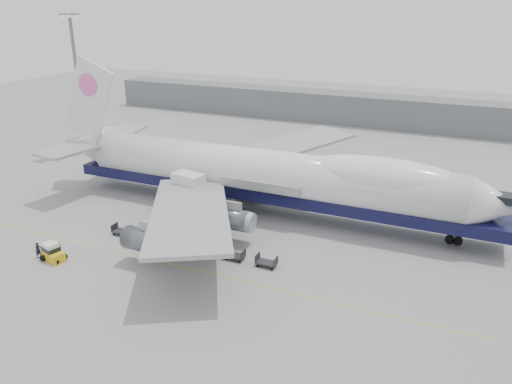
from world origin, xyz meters
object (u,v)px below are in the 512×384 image
at_px(airliner, 268,174).
at_px(catering_truck, 189,192).
at_px(ground_worker, 38,250).
at_px(baggage_tug, 52,253).

distance_m(airliner, catering_truck, 10.87).
height_order(catering_truck, ground_worker, catering_truck).
xyz_separation_m(airliner, catering_truck, (-9.22, -5.32, -2.20)).
xyz_separation_m(catering_truck, ground_worker, (-9.55, -17.45, -2.51)).
height_order(airliner, catering_truck, airliner).
bearing_deg(ground_worker, baggage_tug, -57.51).
bearing_deg(baggage_tug, ground_worker, -157.51).
height_order(baggage_tug, ground_worker, baggage_tug).
bearing_deg(catering_truck, baggage_tug, -102.34).
distance_m(baggage_tug, ground_worker, 1.90).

